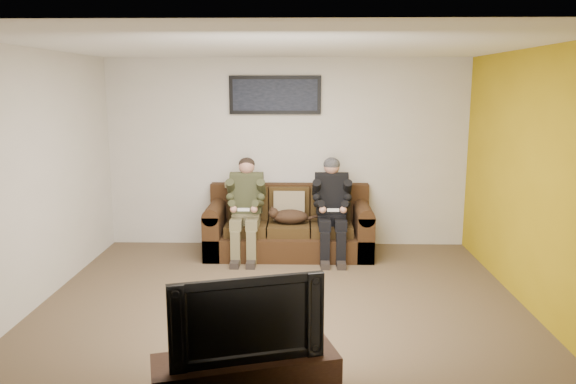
{
  "coord_description": "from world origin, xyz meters",
  "views": [
    {
      "loc": [
        0.19,
        -5.51,
        2.23
      ],
      "look_at": [
        0.03,
        1.2,
        0.95
      ],
      "focal_mm": 35.0,
      "sensor_mm": 36.0,
      "label": 1
    }
  ],
  "objects_px": {
    "television": "(245,315)",
    "sofa": "(289,228)",
    "cat": "(289,216)",
    "framed_poster": "(275,95)",
    "tv_stand": "(246,383)",
    "person_left": "(246,202)",
    "person_right": "(332,202)"
  },
  "relations": [
    {
      "from": "framed_poster",
      "to": "person_right",
      "type": "bearing_deg",
      "value": -36.83
    },
    {
      "from": "person_left",
      "to": "framed_poster",
      "type": "distance_m",
      "value": 1.53
    },
    {
      "from": "person_right",
      "to": "cat",
      "type": "xyz_separation_m",
      "value": [
        -0.56,
        0.02,
        -0.19
      ]
    },
    {
      "from": "framed_poster",
      "to": "television",
      "type": "bearing_deg",
      "value": -90.24
    },
    {
      "from": "sofa",
      "to": "person_left",
      "type": "bearing_deg",
      "value": -162.0
    },
    {
      "from": "framed_poster",
      "to": "tv_stand",
      "type": "height_order",
      "value": "framed_poster"
    },
    {
      "from": "person_right",
      "to": "tv_stand",
      "type": "xyz_separation_m",
      "value": [
        -0.78,
        -3.6,
        -0.53
      ]
    },
    {
      "from": "tv_stand",
      "to": "sofa",
      "type": "bearing_deg",
      "value": 70.48
    },
    {
      "from": "person_right",
      "to": "framed_poster",
      "type": "xyz_separation_m",
      "value": [
        -0.76,
        0.57,
        1.37
      ]
    },
    {
      "from": "tv_stand",
      "to": "television",
      "type": "height_order",
      "value": "television"
    },
    {
      "from": "tv_stand",
      "to": "television",
      "type": "relative_size",
      "value": 1.22
    },
    {
      "from": "person_right",
      "to": "sofa",
      "type": "bearing_deg",
      "value": 162.03
    },
    {
      "from": "sofa",
      "to": "television",
      "type": "xyz_separation_m",
      "value": [
        -0.22,
        -3.78,
        0.36
      ]
    },
    {
      "from": "sofa",
      "to": "television",
      "type": "relative_size",
      "value": 2.1
    },
    {
      "from": "person_right",
      "to": "framed_poster",
      "type": "height_order",
      "value": "framed_poster"
    },
    {
      "from": "cat",
      "to": "television",
      "type": "relative_size",
      "value": 0.63
    },
    {
      "from": "cat",
      "to": "framed_poster",
      "type": "relative_size",
      "value": 0.53
    },
    {
      "from": "television",
      "to": "sofa",
      "type": "bearing_deg",
      "value": 70.48
    },
    {
      "from": "sofa",
      "to": "person_right",
      "type": "distance_m",
      "value": 0.71
    },
    {
      "from": "framed_poster",
      "to": "television",
      "type": "distance_m",
      "value": 4.4
    },
    {
      "from": "person_right",
      "to": "cat",
      "type": "height_order",
      "value": "person_right"
    },
    {
      "from": "person_left",
      "to": "person_right",
      "type": "distance_m",
      "value": 1.12
    },
    {
      "from": "person_left",
      "to": "television",
      "type": "height_order",
      "value": "person_left"
    },
    {
      "from": "person_left",
      "to": "framed_poster",
      "type": "relative_size",
      "value": 1.03
    },
    {
      "from": "sofa",
      "to": "cat",
      "type": "relative_size",
      "value": 3.31
    },
    {
      "from": "framed_poster",
      "to": "sofa",
      "type": "bearing_deg",
      "value": -62.74
    },
    {
      "from": "person_right",
      "to": "framed_poster",
      "type": "relative_size",
      "value": 1.04
    },
    {
      "from": "person_left",
      "to": "framed_poster",
      "type": "height_order",
      "value": "framed_poster"
    },
    {
      "from": "tv_stand",
      "to": "television",
      "type": "xyz_separation_m",
      "value": [
        0.0,
        0.0,
        0.5
      ]
    },
    {
      "from": "person_left",
      "to": "television",
      "type": "distance_m",
      "value": 3.61
    },
    {
      "from": "sofa",
      "to": "cat",
      "type": "xyz_separation_m",
      "value": [
        -0.0,
        -0.16,
        0.2
      ]
    },
    {
      "from": "sofa",
      "to": "person_left",
      "type": "height_order",
      "value": "person_left"
    }
  ]
}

